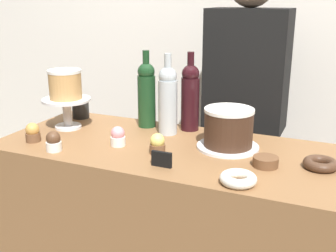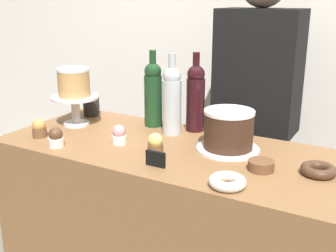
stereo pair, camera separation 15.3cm
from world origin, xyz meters
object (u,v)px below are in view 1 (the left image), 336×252
(wine_bottle_dark_red, at_px, (190,96))
(cupcake_caramel, at_px, (33,133))
(cookie_stack, at_px, (266,162))
(donut_chocolate, at_px, (321,164))
(coffee_cup_ceramic, at_px, (81,109))
(cupcake_chocolate, at_px, (54,142))
(white_layer_cake, at_px, (65,84))
(cupcake_strawberry, at_px, (118,137))
(chocolate_round_cake, at_px, (229,127))
(cake_stand_pedestal, at_px, (67,108))
(donut_sugar, at_px, (238,179))
(price_sign_chalkboard, at_px, (162,159))
(barista_figure, at_px, (244,130))
(cupcake_lemon, at_px, (157,144))
(wine_bottle_clear, at_px, (168,99))
(wine_bottle_green, at_px, (146,93))

(wine_bottle_dark_red, height_order, cupcake_caramel, wine_bottle_dark_red)
(wine_bottle_dark_red, xyz_separation_m, cookie_stack, (0.37, -0.27, -0.13))
(donut_chocolate, relative_size, coffee_cup_ceramic, 1.32)
(cupcake_chocolate, bearing_deg, white_layer_cake, 115.96)
(cupcake_strawberry, bearing_deg, chocolate_round_cake, 19.69)
(cake_stand_pedestal, distance_m, cookie_stack, 0.86)
(cupcake_caramel, bearing_deg, white_layer_cake, 84.54)
(coffee_cup_ceramic, bearing_deg, chocolate_round_cake, -9.36)
(white_layer_cake, bearing_deg, donut_sugar, -17.60)
(cupcake_caramel, distance_m, price_sign_chalkboard, 0.56)
(barista_figure, bearing_deg, chocolate_round_cake, -84.08)
(cupcake_lemon, bearing_deg, coffee_cup_ceramic, 152.01)
(wine_bottle_clear, bearing_deg, coffee_cup_ceramic, 173.66)
(wine_bottle_dark_red, xyz_separation_m, barista_figure, (0.16, 0.31, -0.22))
(cookie_stack, xyz_separation_m, barista_figure, (-0.21, 0.58, -0.09))
(donut_sugar, height_order, barista_figure, barista_figure)
(cake_stand_pedestal, distance_m, wine_bottle_green, 0.34)
(chocolate_round_cake, distance_m, cupcake_lemon, 0.27)
(cake_stand_pedestal, bearing_deg, cupcake_caramel, -95.46)
(cupcake_caramel, bearing_deg, cupcake_strawberry, 15.62)
(donut_sugar, bearing_deg, price_sign_chalkboard, 173.88)
(white_layer_cake, xyz_separation_m, coffee_cup_ceramic, (-0.04, 0.15, -0.15))
(cupcake_strawberry, bearing_deg, white_layer_cake, 160.93)
(wine_bottle_clear, height_order, donut_chocolate, wine_bottle_clear)
(price_sign_chalkboard, relative_size, coffee_cup_ceramic, 0.82)
(price_sign_chalkboard, xyz_separation_m, coffee_cup_ceramic, (-0.58, 0.38, 0.02))
(chocolate_round_cake, xyz_separation_m, wine_bottle_green, (-0.39, 0.13, 0.06))
(donut_sugar, xyz_separation_m, price_sign_chalkboard, (-0.26, 0.03, 0.01))
(cupcake_caramel, xyz_separation_m, barista_figure, (0.66, 0.69, -0.11))
(cupcake_lemon, relative_size, donut_chocolate, 0.66)
(wine_bottle_clear, bearing_deg, barista_figure, 60.28)
(cupcake_caramel, xyz_separation_m, coffee_cup_ceramic, (-0.02, 0.35, 0.01))
(cupcake_chocolate, bearing_deg, wine_bottle_clear, 49.50)
(cupcake_chocolate, bearing_deg, coffee_cup_ceramic, 111.99)
(cake_stand_pedestal, xyz_separation_m, donut_sugar, (0.80, -0.25, -0.07))
(chocolate_round_cake, height_order, cupcake_caramel, chocolate_round_cake)
(white_layer_cake, bearing_deg, cupcake_lemon, -14.38)
(price_sign_chalkboard, bearing_deg, chocolate_round_cake, 59.78)
(cupcake_strawberry, bearing_deg, cake_stand_pedestal, 160.93)
(cupcake_strawberry, xyz_separation_m, donut_sugar, (0.50, -0.15, -0.02))
(wine_bottle_clear, relative_size, cupcake_lemon, 4.38)
(donut_chocolate, xyz_separation_m, price_sign_chalkboard, (-0.48, -0.19, 0.01))
(cupcake_lemon, height_order, cookie_stack, cupcake_lemon)
(cupcake_caramel, relative_size, cupcake_strawberry, 1.00)
(cake_stand_pedestal, xyz_separation_m, barista_figure, (0.64, 0.49, -0.16))
(donut_sugar, height_order, donut_chocolate, same)
(wine_bottle_dark_red, relative_size, wine_bottle_clear, 1.00)
(coffee_cup_ceramic, height_order, barista_figure, barista_figure)
(white_layer_cake, relative_size, donut_chocolate, 1.21)
(cupcake_strawberry, distance_m, coffee_cup_ceramic, 0.43)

